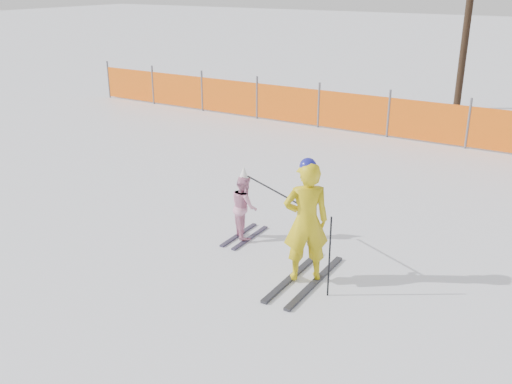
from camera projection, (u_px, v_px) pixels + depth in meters
ground at (238, 266)px, 8.34m from camera, size 120.00×120.00×0.00m
adult at (306, 222)px, 7.64m from camera, size 0.74×1.66×1.79m
child at (244, 206)px, 9.07m from camera, size 0.63×1.00×1.21m
ski_poles at (297, 218)px, 7.85m from camera, size 1.82×0.91×1.14m
safety_fence at (335, 110)px, 15.53m from camera, size 17.11×0.06×1.25m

